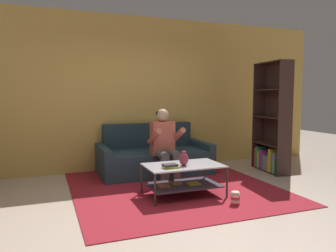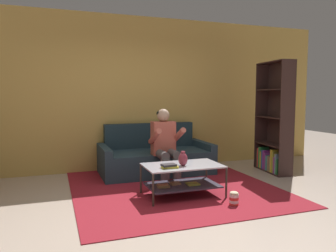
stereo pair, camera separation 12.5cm
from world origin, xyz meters
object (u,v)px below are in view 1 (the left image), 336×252
Objects in this scene: coffee_table at (183,175)px; bookshelf at (272,133)px; person_seated_center at (165,142)px; popcorn_tub at (235,198)px; book_stack at (170,166)px; vase at (184,159)px; couch at (154,158)px.

coffee_table is 0.53× the size of bookshelf.
person_seated_center is 1.63m from popcorn_tub.
book_stack is 1.25× the size of popcorn_tub.
vase is (-0.06, -0.93, -0.11)m from person_seated_center.
vase reaches higher than popcorn_tub.
bookshelf reaches higher than book_stack.
book_stack is at bearing 146.09° from popcorn_tub.
coffee_table is 4.58× the size of book_stack.
bookshelf reaches higher than couch.
person_seated_center is 0.59× the size of bookshelf.
coffee_table is at bearing -93.42° from person_seated_center.
vase is at bearing -100.62° from coffee_table.
couch reaches higher than book_stack.
book_stack is at bearing -163.84° from vase.
popcorn_tub is at bearing -33.91° from book_stack.
coffee_table is 2.37m from bookshelf.
popcorn_tub is (0.71, -0.48, -0.38)m from book_stack.
couch is 1.45m from coffee_table.
couch is at bearing 87.95° from coffee_table.
couch is 1.84× the size of coffee_table.
book_stack reaches higher than popcorn_tub.
popcorn_tub is (0.43, -1.47, -0.55)m from person_seated_center.
person_seated_center is 6.36× the size of popcorn_tub.
bookshelf reaches higher than popcorn_tub.
person_seated_center is 0.94m from coffee_table.
couch is 9.81× the size of vase.
person_seated_center reaches higher than popcorn_tub.
coffee_table is 0.32m from book_stack.
person_seated_center is 2.12m from bookshelf.
bookshelf reaches higher than coffee_table.
person_seated_center is (0.00, -0.58, 0.36)m from couch.
person_seated_center is at bearing 73.88° from book_stack.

